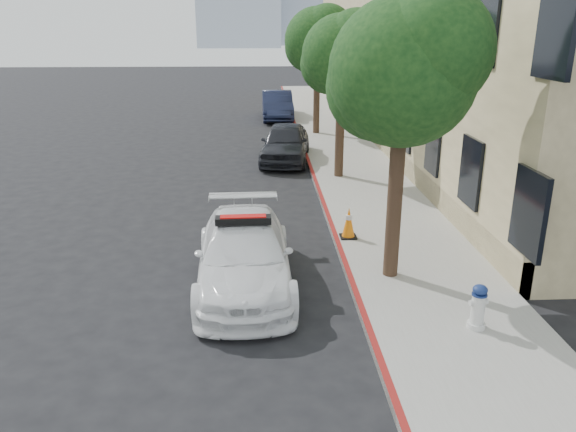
% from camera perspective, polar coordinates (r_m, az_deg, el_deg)
% --- Properties ---
extents(ground, '(120.00, 120.00, 0.00)m').
position_cam_1_polar(ground, '(13.55, -3.67, -3.17)').
color(ground, black).
rests_on(ground, ground).
extents(sidewalk, '(3.20, 50.00, 0.15)m').
position_cam_1_polar(sidewalk, '(23.34, 5.53, 6.47)').
color(sidewalk, gray).
rests_on(sidewalk, ground).
extents(curb_strip, '(0.12, 50.00, 0.15)m').
position_cam_1_polar(curb_strip, '(23.17, 1.74, 6.46)').
color(curb_strip, maroon).
rests_on(curb_strip, ground).
extents(building, '(8.00, 36.00, 10.00)m').
position_cam_1_polar(building, '(28.97, 15.99, 18.11)').
color(building, tan).
rests_on(building, ground).
extents(tree_near, '(2.92, 2.82, 5.62)m').
position_cam_1_polar(tree_near, '(10.90, 11.79, 14.25)').
color(tree_near, black).
rests_on(tree_near, sidewalk).
extents(tree_mid, '(2.77, 2.64, 5.43)m').
position_cam_1_polar(tree_mid, '(18.75, 5.62, 16.03)').
color(tree_mid, black).
rests_on(tree_mid, sidewalk).
extents(tree_far, '(3.10, 3.00, 5.81)m').
position_cam_1_polar(tree_far, '(26.68, 3.09, 17.43)').
color(tree_far, black).
rests_on(tree_far, sidewalk).
extents(police_car, '(2.05, 4.74, 1.51)m').
position_cam_1_polar(police_car, '(11.39, -4.47, -3.91)').
color(police_car, white).
rests_on(police_car, ground).
extents(parked_car_mid, '(2.28, 4.51, 1.47)m').
position_cam_1_polar(parked_car_mid, '(21.81, -0.27, 7.45)').
color(parked_car_mid, black).
rests_on(parked_car_mid, ground).
extents(parked_car_far, '(1.69, 4.70, 1.54)m').
position_cam_1_polar(parked_car_far, '(31.89, -1.11, 11.19)').
color(parked_car_far, '#161B37').
rests_on(parked_car_far, ground).
extents(fire_hydrant, '(0.34, 0.31, 0.81)m').
position_cam_1_polar(fire_hydrant, '(10.17, 18.75, -8.75)').
color(fire_hydrant, silver).
rests_on(fire_hydrant, sidewalk).
extents(traffic_cone, '(0.40, 0.40, 0.76)m').
position_cam_1_polar(traffic_cone, '(13.67, 6.18, -0.68)').
color(traffic_cone, black).
rests_on(traffic_cone, sidewalk).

